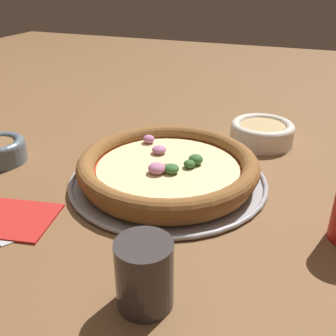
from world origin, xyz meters
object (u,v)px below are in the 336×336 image
(pizza, at_px, (168,167))
(drinking_cup, at_px, (144,274))
(pizza_tray, at_px, (168,180))
(bowl_near, at_px, (262,132))
(napkin, at_px, (9,217))

(pizza, relative_size, drinking_cup, 3.81)
(pizza_tray, distance_m, bowl_near, 0.28)
(pizza_tray, height_order, drinking_cup, drinking_cup)
(bowl_near, distance_m, drinking_cup, 0.54)
(pizza, relative_size, napkin, 2.06)
(bowl_near, bearing_deg, drinking_cup, 84.60)
(bowl_near, height_order, drinking_cup, drinking_cup)
(pizza_tray, height_order, bowl_near, bowl_near)
(napkin, bearing_deg, pizza_tray, -132.93)
(drinking_cup, height_order, napkin, drinking_cup)
(napkin, bearing_deg, pizza, -132.91)
(pizza_tray, xyz_separation_m, bowl_near, (-0.13, -0.25, 0.02))
(pizza_tray, relative_size, napkin, 2.28)
(bowl_near, xyz_separation_m, napkin, (0.33, 0.46, -0.02))
(bowl_near, bearing_deg, napkin, 54.49)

